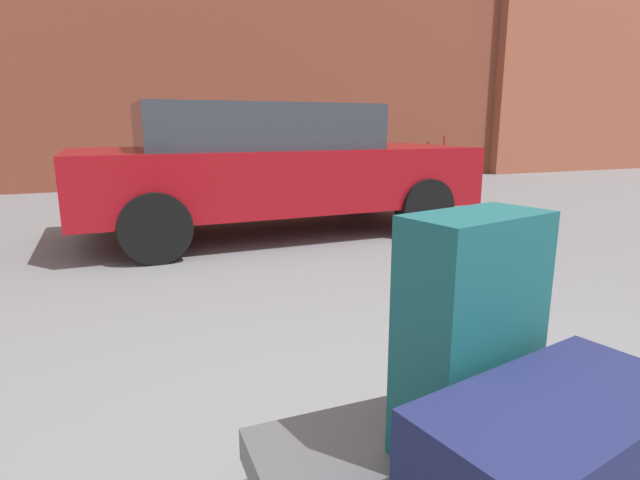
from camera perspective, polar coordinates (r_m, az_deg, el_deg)
suitcase_teal_center at (r=1.40m, az=16.56°, el=-10.29°), size 0.42×0.28×0.65m
duffel_bag_navy_rear_right at (r=1.26m, az=24.93°, el=-22.16°), size 0.69×0.44×0.32m
parked_car at (r=5.73m, az=-5.53°, el=8.34°), size 4.34×1.99×1.42m
bicycle_leaning at (r=11.61m, az=12.54°, el=8.42°), size 1.65×0.74×0.96m
bollard_kerb_near at (r=9.00m, az=-3.14°, el=7.35°), size 0.23×0.23×0.70m
bollard_kerb_mid at (r=9.47m, az=4.01°, el=7.61°), size 0.23×0.23×0.70m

